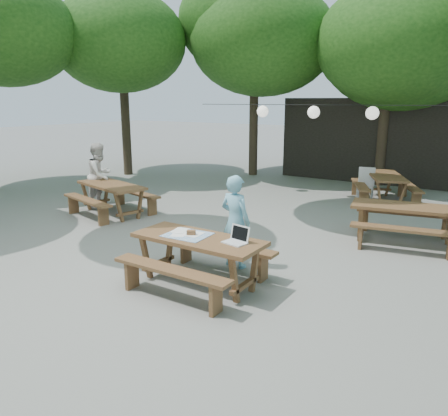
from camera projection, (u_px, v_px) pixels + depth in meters
ground at (190, 259)px, 7.69m from camera, size 80.00×80.00×0.00m
pavilion at (378, 138)px, 15.64m from camera, size 6.00×3.00×2.80m
main_picnic_table at (199, 260)px, 6.54m from camera, size 2.00×1.58×0.75m
picnic_table_nw at (112, 199)px, 10.64m from camera, size 2.22×1.98×0.75m
picnic_table_ne at (405, 224)px, 8.48m from camera, size 2.16×1.91×0.75m
picnic_table_far_e at (385, 188)px, 11.98m from camera, size 2.21×2.38×0.75m
woman at (235, 221)px, 7.20m from camera, size 0.61×0.44×1.55m
second_person at (100, 175)px, 11.28m from camera, size 0.82×0.95×1.67m
plastic_chair at (365, 191)px, 12.18m from camera, size 0.51×0.51×0.90m
laptop at (237, 238)px, 6.20m from camera, size 0.37×0.31×0.24m
tabletop_clutter at (188, 234)px, 6.56m from camera, size 0.69×0.59×0.08m
paper_lanterns at (314, 112)px, 12.10m from camera, size 9.00×0.34×0.38m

